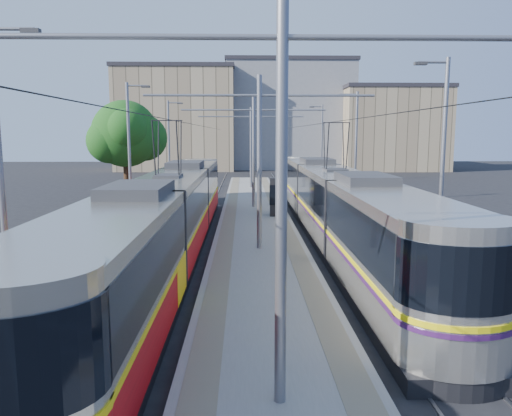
{
  "coord_description": "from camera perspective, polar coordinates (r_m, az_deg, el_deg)",
  "views": [
    {
      "loc": [
        -0.62,
        -12.22,
        4.97
      ],
      "look_at": [
        -0.07,
        10.53,
        1.6
      ],
      "focal_mm": 35.0,
      "sensor_mm": 36.0,
      "label": 1
    }
  ],
  "objects": [
    {
      "name": "catenary",
      "position": [
        26.39,
        -0.03,
        7.45
      ],
      "size": [
        9.2,
        70.0,
        7.0
      ],
      "color": "slate",
      "rests_on": "platform"
    },
    {
      "name": "track_arrow",
      "position": [
        10.89,
        -18.12,
        -19.15
      ],
      "size": [
        1.2,
        5.0,
        0.01
      ],
      "primitive_type": "cube",
      "color": "silver",
      "rests_on": "ground"
    },
    {
      "name": "tactile_strip_right",
      "position": [
        29.67,
        2.64,
        -0.63
      ],
      "size": [
        0.7,
        50.0,
        0.01
      ],
      "primitive_type": "cube",
      "color": "gray",
      "rests_on": "platform"
    },
    {
      "name": "shelter",
      "position": [
        28.86,
        2.17,
        1.42
      ],
      "size": [
        0.67,
        1.03,
        2.2
      ],
      "rotation": [
        0.0,
        0.0,
        -0.06
      ],
      "color": "black",
      "rests_on": "platform"
    },
    {
      "name": "building_right",
      "position": [
        73.19,
        15.17,
        8.77
      ],
      "size": [
        14.28,
        10.2,
        11.53
      ],
      "color": "tan",
      "rests_on": "ground"
    },
    {
      "name": "tram_left",
      "position": [
        20.17,
        -9.86,
        -1.01
      ],
      "size": [
        2.43,
        29.02,
        5.5
      ],
      "color": "black",
      "rests_on": "ground"
    },
    {
      "name": "tram_right",
      "position": [
        23.58,
        8.94,
        0.74
      ],
      "size": [
        2.43,
        28.96,
        5.5
      ],
      "color": "black",
      "rests_on": "ground"
    },
    {
      "name": "ground",
      "position": [
        13.21,
        1.46,
        -13.69
      ],
      "size": [
        160.0,
        160.0,
        0.0
      ],
      "primitive_type": "plane",
      "color": "black",
      "rests_on": "ground"
    },
    {
      "name": "building_centre",
      "position": [
        76.56,
        3.65,
        10.49
      ],
      "size": [
        18.36,
        14.28,
        15.47
      ],
      "color": "gray",
      "rests_on": "ground"
    },
    {
      "name": "building_left",
      "position": [
        72.86,
        -8.91,
        10.0
      ],
      "size": [
        16.32,
        12.24,
        14.17
      ],
      "color": "tan",
      "rests_on": "ground"
    },
    {
      "name": "tactile_strip_left",
      "position": [
        29.61,
        -2.97,
        -0.65
      ],
      "size": [
        0.7,
        50.0,
        0.01
      ],
      "primitive_type": "cube",
      "color": "gray",
      "rests_on": "platform"
    },
    {
      "name": "tree",
      "position": [
        35.55,
        -14.18,
        8.08
      ],
      "size": [
        5.0,
        4.62,
        7.27
      ],
      "color": "#382314",
      "rests_on": "ground"
    },
    {
      "name": "platform",
      "position": [
        29.62,
        -0.16,
        -0.94
      ],
      "size": [
        4.0,
        50.0,
        0.3
      ],
      "primitive_type": "cube",
      "color": "gray",
      "rests_on": "ground"
    },
    {
      "name": "street_lamps",
      "position": [
        33.24,
        -0.31,
        7.07
      ],
      "size": [
        15.18,
        38.22,
        8.0
      ],
      "color": "slate",
      "rests_on": "ground"
    },
    {
      "name": "rails",
      "position": [
        29.65,
        -0.16,
        -1.2
      ],
      "size": [
        8.71,
        70.0,
        0.03
      ],
      "color": "gray",
      "rests_on": "ground"
    }
  ]
}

